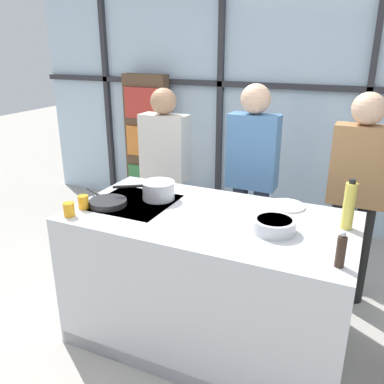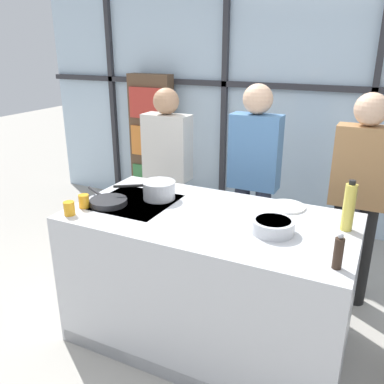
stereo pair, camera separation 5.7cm
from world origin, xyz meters
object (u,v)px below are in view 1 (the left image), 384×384
(spectator_far_left, at_px, (165,167))
(pepper_grinder, at_px, (341,251))
(mixing_bowl, at_px, (274,225))
(juice_glass_far, at_px, (83,202))
(spectator_center_right, at_px, (357,188))
(juice_glass_near, at_px, (69,209))
(spectator_center_left, at_px, (252,172))
(saucepan, at_px, (158,190))
(frying_pan, at_px, (107,202))
(white_plate, at_px, (286,206))
(oil_bottle, at_px, (349,206))

(spectator_far_left, height_order, pepper_grinder, spectator_far_left)
(mixing_bowl, bearing_deg, juice_glass_far, -172.05)
(spectator_center_right, height_order, juice_glass_near, spectator_center_right)
(spectator_center_left, height_order, pepper_grinder, spectator_center_left)
(saucepan, bearing_deg, spectator_center_left, 60.96)
(frying_pan, distance_m, juice_glass_far, 0.16)
(mixing_bowl, height_order, juice_glass_far, juice_glass_far)
(juice_glass_near, bearing_deg, spectator_far_left, 90.44)
(spectator_center_left, xyz_separation_m, juice_glass_far, (-0.80, -1.14, 0.02))
(spectator_far_left, distance_m, frying_pan, 1.04)
(spectator_center_right, relative_size, white_plate, 6.55)
(spectator_center_left, height_order, juice_glass_far, spectator_center_left)
(frying_pan, relative_size, juice_glass_near, 4.75)
(oil_bottle, bearing_deg, juice_glass_far, -166.01)
(pepper_grinder, bearing_deg, spectator_center_right, 90.00)
(spectator_center_right, bearing_deg, spectator_center_left, 0.00)
(mixing_bowl, relative_size, pepper_grinder, 1.31)
(mixing_bowl, relative_size, juice_glass_far, 2.79)
(spectator_center_right, distance_m, mixing_bowl, 1.05)
(spectator_far_left, height_order, spectator_center_right, spectator_center_right)
(saucepan, xyz_separation_m, pepper_grinder, (1.25, -0.43, 0.02))
(mixing_bowl, bearing_deg, white_plate, 93.00)
(spectator_center_left, relative_size, spectator_center_right, 1.02)
(white_plate, bearing_deg, pepper_grinder, -58.46)
(spectator_far_left, relative_size, saucepan, 4.21)
(oil_bottle, bearing_deg, white_plate, 154.83)
(pepper_grinder, bearing_deg, spectator_center_left, 123.56)
(saucepan, height_order, white_plate, saucepan)
(frying_pan, height_order, mixing_bowl, mixing_bowl)
(frying_pan, distance_m, juice_glass_near, 0.28)
(frying_pan, height_order, juice_glass_far, juice_glass_far)
(juice_glass_far, bearing_deg, spectator_far_left, 90.50)
(spectator_far_left, relative_size, oil_bottle, 5.29)
(saucepan, relative_size, pepper_grinder, 2.04)
(pepper_grinder, bearing_deg, spectator_far_left, 142.99)
(spectator_center_left, height_order, mixing_bowl, spectator_center_left)
(oil_bottle, bearing_deg, pepper_grinder, -88.79)
(pepper_grinder, bearing_deg, juice_glass_near, -177.75)
(juice_glass_near, relative_size, juice_glass_far, 1.00)
(spectator_center_right, relative_size, juice_glass_far, 18.71)
(oil_bottle, bearing_deg, frying_pan, -169.13)
(spectator_far_left, height_order, juice_glass_far, spectator_far_left)
(saucepan, bearing_deg, pepper_grinder, -19.16)
(spectator_center_right, relative_size, mixing_bowl, 6.71)
(spectator_center_left, distance_m, saucepan, 0.90)
(mixing_bowl, xyz_separation_m, juice_glass_far, (-1.23, -0.17, 0.00))
(mixing_bowl, distance_m, juice_glass_far, 1.24)
(juice_glass_near, bearing_deg, saucepan, 53.87)
(spectator_far_left, xyz_separation_m, juice_glass_far, (0.01, -1.14, 0.07))
(juice_glass_near, bearing_deg, juice_glass_far, 90.00)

